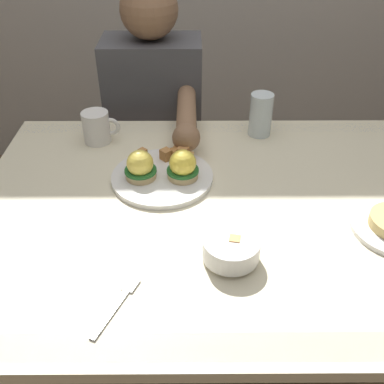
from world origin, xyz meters
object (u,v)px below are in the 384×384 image
(coffee_mug, at_px, (97,126))
(diner_person, at_px, (155,124))
(water_glass_near, at_px, (261,117))
(eggs_benedict_plate, at_px, (163,171))
(fruit_bowl, at_px, (230,249))
(dining_table, at_px, (212,237))
(fork, at_px, (118,303))

(coffee_mug, bearing_deg, diner_person, 62.10)
(water_glass_near, bearing_deg, diner_person, 144.96)
(coffee_mug, height_order, water_glass_near, water_glass_near)
(diner_person, bearing_deg, coffee_mug, -117.90)
(eggs_benedict_plate, relative_size, diner_person, 0.24)
(fruit_bowl, bearing_deg, eggs_benedict_plate, 117.46)
(dining_table, bearing_deg, water_glass_near, 66.27)
(fork, bearing_deg, dining_table, 57.45)
(dining_table, relative_size, diner_person, 1.05)
(fruit_bowl, distance_m, coffee_mug, 0.62)
(dining_table, distance_m, eggs_benedict_plate, 0.22)
(eggs_benedict_plate, bearing_deg, water_glass_near, 40.81)
(fruit_bowl, xyz_separation_m, water_glass_near, (0.13, 0.55, 0.03))
(fruit_bowl, xyz_separation_m, coffee_mug, (-0.36, 0.50, 0.02))
(fork, distance_m, water_glass_near, 0.76)
(eggs_benedict_plate, height_order, fork, eggs_benedict_plate)
(eggs_benedict_plate, distance_m, fork, 0.42)
(fork, distance_m, diner_person, 0.91)
(fruit_bowl, bearing_deg, water_glass_near, 76.49)
(coffee_mug, xyz_separation_m, water_glass_near, (0.49, 0.04, 0.01))
(eggs_benedict_plate, bearing_deg, diner_person, 96.44)
(dining_table, xyz_separation_m, coffee_mug, (-0.33, 0.32, 0.16))
(dining_table, height_order, fork, fork)
(fork, height_order, diner_person, diner_person)
(diner_person, bearing_deg, water_glass_near, -35.04)
(diner_person, bearing_deg, fruit_bowl, -75.02)
(dining_table, height_order, diner_person, diner_person)
(coffee_mug, height_order, fork, coffee_mug)
(eggs_benedict_plate, relative_size, fork, 1.81)
(fork, relative_size, water_glass_near, 1.13)
(eggs_benedict_plate, bearing_deg, fork, -98.98)
(dining_table, xyz_separation_m, fruit_bowl, (0.03, -0.19, 0.14))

